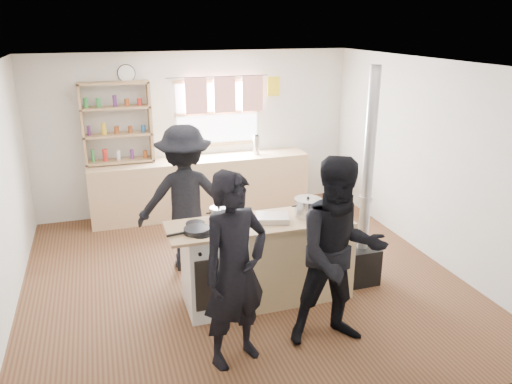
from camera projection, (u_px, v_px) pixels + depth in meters
The scene contains 14 objects.
ground at pixel (241, 277), 6.02m from camera, with size 5.00×5.00×0.01m, color brown.
back_counter at pixel (202, 186), 7.87m from camera, with size 3.40×0.55×0.90m, color tan.
shelving_unit at pixel (117, 123), 7.29m from camera, with size 1.00×0.28×1.20m.
thermos at pixel (256, 145), 7.94m from camera, with size 0.10×0.10×0.30m, color silver.
cooking_island at pixel (267, 260), 5.42m from camera, with size 1.97×0.64×0.93m.
skillet_greens at pixel (197, 230), 4.96m from camera, with size 0.30×0.30×0.05m.
roast_tray at pixel (272, 218), 5.24m from camera, with size 0.40×0.34×0.06m.
stockpot_stove at pixel (219, 214), 5.25m from camera, with size 0.20×0.20×0.17m.
stockpot_counter at pixel (308, 207), 5.36m from camera, with size 0.30×0.30×0.22m.
bread_board at pixel (328, 211), 5.39m from camera, with size 0.29×0.21×0.12m.
flue_heater at pixel (364, 229), 5.71m from camera, with size 0.35×0.35×2.50m.
person_near_left at pixel (235, 271), 4.29m from camera, with size 0.65×0.43×1.79m, color black.
person_near_right at pixel (340, 254), 4.55m from camera, with size 0.89×0.69×1.83m, color black.
person_far at pixel (185, 198), 6.01m from camera, with size 1.16×0.67×1.80m, color black.
Camera 1 is at (-1.46, -5.16, 2.94)m, focal length 35.00 mm.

